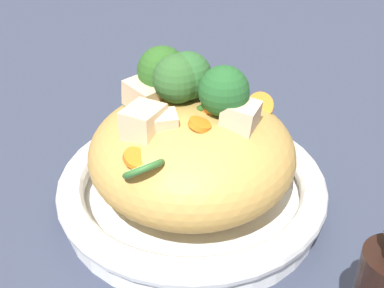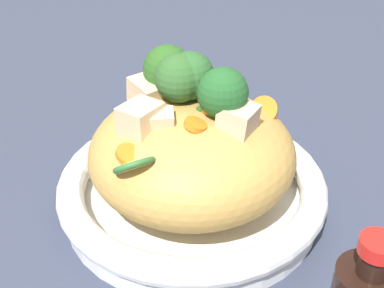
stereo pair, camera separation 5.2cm
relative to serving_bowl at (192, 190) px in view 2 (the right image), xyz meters
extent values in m
plane|color=#30374B|center=(0.00, 0.00, -0.02)|extent=(3.00, 3.00, 0.00)
cylinder|color=white|center=(0.00, 0.00, -0.01)|extent=(0.27, 0.27, 0.02)
torus|color=white|center=(0.00, 0.00, 0.01)|extent=(0.28, 0.28, 0.03)
ellipsoid|color=#B98E46|center=(0.00, 0.00, 0.05)|extent=(0.21, 0.21, 0.11)
torus|color=tan|center=(0.00, -0.01, 0.08)|extent=(0.08, 0.08, 0.03)
torus|color=tan|center=(0.01, 0.01, 0.10)|extent=(0.07, 0.07, 0.03)
torus|color=#B3983E|center=(-0.01, 0.01, 0.09)|extent=(0.06, 0.05, 0.02)
torus|color=gold|center=(0.03, 0.02, 0.08)|extent=(0.05, 0.06, 0.03)
cone|color=#A0B974|center=(-0.01, 0.02, 0.10)|extent=(0.03, 0.02, 0.02)
sphere|color=#2D5928|center=(-0.01, 0.02, 0.12)|extent=(0.06, 0.06, 0.05)
cone|color=#9AC279|center=(0.00, 0.02, 0.10)|extent=(0.03, 0.03, 0.02)
sphere|color=#2A5A2B|center=(0.00, 0.02, 0.12)|extent=(0.06, 0.06, 0.05)
cone|color=#98BD7C|center=(0.03, -0.01, 0.10)|extent=(0.03, 0.03, 0.02)
sphere|color=#215727|center=(0.03, -0.01, 0.12)|extent=(0.05, 0.05, 0.05)
cone|color=#9DBD7B|center=(-0.02, 0.05, 0.09)|extent=(0.02, 0.03, 0.02)
sphere|color=#29581F|center=(-0.02, 0.05, 0.12)|extent=(0.06, 0.06, 0.05)
cylinder|color=orange|center=(-0.06, -0.05, 0.08)|extent=(0.03, 0.03, 0.01)
cylinder|color=orange|center=(-0.05, 0.00, 0.09)|extent=(0.03, 0.03, 0.03)
cylinder|color=orange|center=(0.00, -0.03, 0.10)|extent=(0.02, 0.02, 0.01)
cylinder|color=orange|center=(0.02, -0.01, 0.10)|extent=(0.03, 0.03, 0.01)
cylinder|color=orange|center=(0.07, 0.01, 0.08)|extent=(0.03, 0.03, 0.03)
cylinder|color=orange|center=(0.03, 0.00, 0.10)|extent=(0.03, 0.02, 0.03)
cylinder|color=beige|center=(-0.06, -0.06, 0.08)|extent=(0.04, 0.04, 0.02)
torus|color=#32682E|center=(-0.06, -0.06, 0.08)|extent=(0.05, 0.05, 0.03)
cylinder|color=#C5E197|center=(0.01, 0.03, 0.10)|extent=(0.04, 0.04, 0.03)
torus|color=#315B2E|center=(0.01, 0.03, 0.10)|extent=(0.05, 0.05, 0.03)
cylinder|color=beige|center=(0.02, 0.00, 0.10)|extent=(0.04, 0.04, 0.02)
torus|color=#2E6528|center=(0.02, 0.00, 0.10)|extent=(0.05, 0.05, 0.03)
cylinder|color=beige|center=(0.04, 0.01, 0.10)|extent=(0.05, 0.05, 0.02)
torus|color=#375F31|center=(0.04, 0.01, 0.10)|extent=(0.05, 0.05, 0.02)
cube|color=beige|center=(-0.04, 0.04, 0.10)|extent=(0.05, 0.05, 0.03)
cube|color=beige|center=(0.04, -0.03, 0.10)|extent=(0.05, 0.04, 0.03)
cube|color=beige|center=(-0.05, -0.02, 0.10)|extent=(0.05, 0.05, 0.03)
cube|color=beige|center=(-0.03, -0.02, 0.10)|extent=(0.02, 0.02, 0.02)
cylinder|color=black|center=(0.10, -0.20, 0.09)|extent=(0.02, 0.02, 0.02)
cylinder|color=red|center=(0.10, -0.20, 0.11)|extent=(0.03, 0.03, 0.01)
camera|label=1|loc=(-0.09, -0.43, 0.34)|focal=49.22mm
camera|label=2|loc=(-0.04, -0.44, 0.34)|focal=49.22mm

